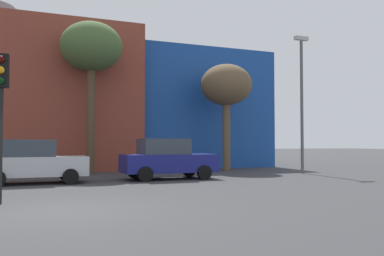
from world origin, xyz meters
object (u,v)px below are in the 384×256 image
object	(u,v)px
parked_car_2	(33,162)
bare_tree_0	(226,87)
parked_car_3	(167,159)
traffic_light_island	(1,93)
street_lamp	(302,95)
bare_tree_1	(91,49)

from	to	relation	value
parked_car_2	bare_tree_0	size ratio (longest dim) A/B	0.64
parked_car_3	traffic_light_island	xyz separation A→B (m)	(-6.54, -5.59, 2.02)
parked_car_3	street_lamp	xyz separation A→B (m)	(7.85, 0.71, 3.31)
bare_tree_0	parked_car_3	bearing A→B (deg)	-140.51
traffic_light_island	bare_tree_1	xyz separation A→B (m)	(3.84, 10.14, 3.66)
traffic_light_island	bare_tree_0	distance (m)	15.33
traffic_light_island	bare_tree_0	bearing A→B (deg)	137.15
parked_car_3	bare_tree_1	size ratio (longest dim) A/B	0.52
parked_car_2	traffic_light_island	size ratio (longest dim) A/B	1.01
bare_tree_1	parked_car_2	bearing A→B (deg)	-122.60
traffic_light_island	bare_tree_1	size ratio (longest dim) A/B	0.49
traffic_light_island	street_lamp	bearing A→B (deg)	120.72
bare_tree_1	street_lamp	bearing A→B (deg)	-19.99
bare_tree_0	bare_tree_1	world-z (taller)	bare_tree_1
traffic_light_island	bare_tree_0	world-z (taller)	bare_tree_0
bare_tree_1	street_lamp	xyz separation A→B (m)	(10.55, -3.84, -2.37)
street_lamp	bare_tree_0	bearing A→B (deg)	128.37
parked_car_2	bare_tree_1	bearing A→B (deg)	57.40
traffic_light_island	bare_tree_0	xyz separation A→B (m)	(11.63, 9.78, 2.03)
parked_car_2	bare_tree_1	xyz separation A→B (m)	(2.91, 4.55, 5.71)
bare_tree_0	traffic_light_island	bearing A→B (deg)	-139.92
bare_tree_0	street_lamp	world-z (taller)	street_lamp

